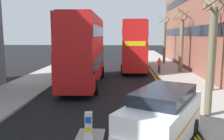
# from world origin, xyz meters

# --- Properties ---
(sidewalk_right) EXTENTS (4.00, 80.00, 0.14)m
(sidewalk_right) POSITION_xyz_m (6.50, 16.00, 0.07)
(sidewalk_right) COLOR #9E9991
(sidewalk_right) RESTS_ON ground
(sidewalk_left) EXTENTS (4.00, 80.00, 0.14)m
(sidewalk_left) POSITION_xyz_m (-6.50, 16.00, 0.07)
(sidewalk_left) COLOR #9E9991
(sidewalk_left) RESTS_ON ground
(kerb_line_outer) EXTENTS (0.10, 56.00, 0.01)m
(kerb_line_outer) POSITION_xyz_m (4.40, 14.00, 0.00)
(kerb_line_outer) COLOR yellow
(kerb_line_outer) RESTS_ON ground
(kerb_line_inner) EXTENTS (0.10, 56.00, 0.01)m
(kerb_line_inner) POSITION_xyz_m (4.24, 14.00, 0.00)
(kerb_line_inner) COLOR yellow
(kerb_line_inner) RESTS_ON ground
(keep_left_bollard) EXTENTS (0.36, 0.28, 1.11)m
(keep_left_bollard) POSITION_xyz_m (0.00, 4.01, 0.61)
(keep_left_bollard) COLOR silver
(keep_left_bollard) RESTS_ON traffic_island
(double_decker_bus_away) EXTENTS (3.05, 10.88, 5.64)m
(double_decker_bus_away) POSITION_xyz_m (-1.99, 14.73, 3.03)
(double_decker_bus_away) COLOR red
(double_decker_bus_away) RESTS_ON ground
(double_decker_bus_oncoming) EXTENTS (2.88, 10.83, 5.64)m
(double_decker_bus_oncoming) POSITION_xyz_m (2.35, 23.42, 3.03)
(double_decker_bus_oncoming) COLOR red
(double_decker_bus_oncoming) RESTS_ON ground
(taxi_minivan) EXTENTS (3.83, 5.13, 2.12)m
(taxi_minivan) POSITION_xyz_m (2.76, 3.95, 1.07)
(taxi_minivan) COLOR white
(taxi_minivan) RESTS_ON ground
(pedestrian_far) EXTENTS (0.34, 0.22, 1.62)m
(pedestrian_far) POSITION_xyz_m (4.92, 20.25, 0.99)
(pedestrian_far) COLOR #2D2D38
(pedestrian_far) RESTS_ON sidewalk_right
(street_tree_near) EXTENTS (2.02, 1.79, 6.76)m
(street_tree_near) POSITION_xyz_m (7.66, 12.63, 3.52)
(street_tree_near) COLOR #6B6047
(street_tree_near) RESTS_ON sidewalk_right
(street_tree_mid) EXTENTS (1.88, 1.89, 6.67)m
(street_tree_mid) POSITION_xyz_m (7.37, 21.44, 3.24)
(street_tree_mid) COLOR #6B6047
(street_tree_mid) RESTS_ON sidewalk_right
(street_tree_far) EXTENTS (1.74, 1.59, 6.42)m
(street_tree_far) POSITION_xyz_m (5.53, 7.02, 3.18)
(street_tree_far) COLOR #6B6047
(street_tree_far) RESTS_ON sidewalk_right
(street_tree_distant) EXTENTS (1.73, 1.98, 6.74)m
(street_tree_distant) POSITION_xyz_m (6.79, 29.04, 3.20)
(street_tree_distant) COLOR #6B6047
(street_tree_distant) RESTS_ON sidewalk_right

